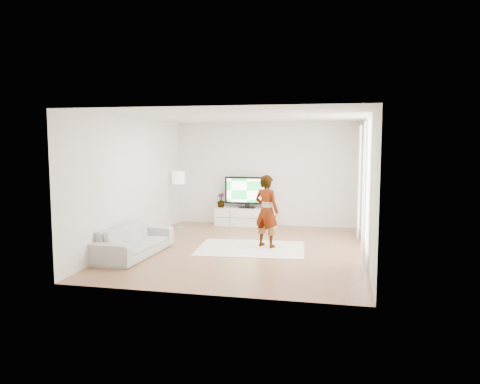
% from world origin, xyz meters
% --- Properties ---
extents(floor, '(6.00, 6.00, 0.00)m').
position_xyz_m(floor, '(0.00, 0.00, 0.00)').
color(floor, '#A66F4B').
rests_on(floor, ground).
extents(ceiling, '(6.00, 6.00, 0.00)m').
position_xyz_m(ceiling, '(0.00, 0.00, 2.80)').
color(ceiling, white).
rests_on(ceiling, wall_back).
extents(wall_left, '(0.02, 6.00, 2.80)m').
position_xyz_m(wall_left, '(-2.50, 0.00, 1.40)').
color(wall_left, silver).
rests_on(wall_left, floor).
extents(wall_right, '(0.02, 6.00, 2.80)m').
position_xyz_m(wall_right, '(2.50, 0.00, 1.40)').
color(wall_right, silver).
rests_on(wall_right, floor).
extents(wall_back, '(5.00, 0.02, 2.80)m').
position_xyz_m(wall_back, '(0.00, 3.00, 1.40)').
color(wall_back, silver).
rests_on(wall_back, floor).
extents(wall_front, '(5.00, 0.02, 2.80)m').
position_xyz_m(wall_front, '(0.00, -3.00, 1.40)').
color(wall_front, silver).
rests_on(wall_front, floor).
extents(window, '(0.01, 2.60, 2.50)m').
position_xyz_m(window, '(2.48, 0.30, 1.45)').
color(window, white).
rests_on(window, wall_right).
extents(curtain_near, '(0.04, 0.70, 2.60)m').
position_xyz_m(curtain_near, '(2.40, -1.00, 1.35)').
color(curtain_near, white).
rests_on(curtain_near, floor).
extents(curtain_far, '(0.04, 0.70, 2.60)m').
position_xyz_m(curtain_far, '(2.40, 1.60, 1.35)').
color(curtain_far, white).
rests_on(curtain_far, floor).
extents(media_console, '(1.71, 0.48, 0.48)m').
position_xyz_m(media_console, '(-0.49, 2.76, 0.24)').
color(media_console, white).
rests_on(media_console, floor).
extents(television, '(1.22, 0.24, 0.85)m').
position_xyz_m(television, '(-0.49, 2.79, 0.94)').
color(television, black).
rests_on(television, media_console).
extents(game_console, '(0.10, 0.19, 0.25)m').
position_xyz_m(game_console, '(0.26, 2.76, 0.60)').
color(game_console, white).
rests_on(game_console, media_console).
extents(potted_plant, '(0.26, 0.26, 0.39)m').
position_xyz_m(potted_plant, '(-1.21, 2.77, 0.68)').
color(potted_plant, '#3F7238').
rests_on(potted_plant, media_console).
extents(rug, '(2.37, 1.79, 0.01)m').
position_xyz_m(rug, '(0.13, 0.12, 0.01)').
color(rug, white).
rests_on(rug, floor).
extents(player, '(0.68, 0.58, 1.56)m').
position_xyz_m(player, '(0.43, 0.33, 0.79)').
color(player, '#334772').
rests_on(player, rug).
extents(sofa, '(0.93, 2.12, 0.61)m').
position_xyz_m(sofa, '(-2.05, -0.95, 0.30)').
color(sofa, '#B0B0AB').
rests_on(sofa, floor).
extents(floor_lamp, '(0.33, 0.33, 1.50)m').
position_xyz_m(floor_lamp, '(-2.20, 2.12, 1.27)').
color(floor_lamp, silver).
rests_on(floor_lamp, floor).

